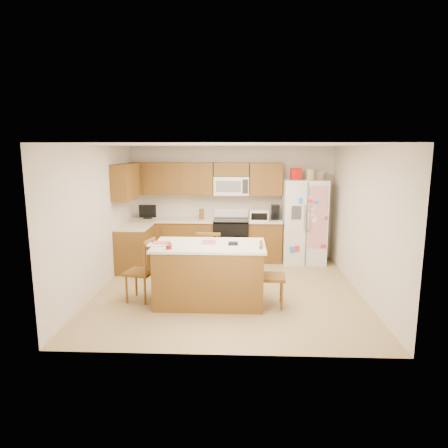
{
  "coord_description": "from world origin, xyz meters",
  "views": [
    {
      "loc": [
        0.19,
        -6.66,
        2.42
      ],
      "look_at": [
        -0.09,
        0.35,
        1.11
      ],
      "focal_mm": 32.0,
      "sensor_mm": 36.0,
      "label": 1
    }
  ],
  "objects_px": {
    "stove": "(231,239)",
    "refrigerator": "(304,220)",
    "island": "(209,273)",
    "windsor_chair_left": "(141,272)",
    "windsor_chair_right": "(270,276)",
    "windsor_chair_back": "(210,261)"
  },
  "relations": [
    {
      "from": "stove",
      "to": "windsor_chair_back",
      "type": "distance_m",
      "value": 1.79
    },
    {
      "from": "windsor_chair_left",
      "to": "stove",
      "type": "bearing_deg",
      "value": 60.54
    },
    {
      "from": "stove",
      "to": "refrigerator",
      "type": "distance_m",
      "value": 1.63
    },
    {
      "from": "windsor_chair_right",
      "to": "stove",
      "type": "bearing_deg",
      "value": 104.42
    },
    {
      "from": "island",
      "to": "windsor_chair_back",
      "type": "relative_size",
      "value": 1.79
    },
    {
      "from": "island",
      "to": "windsor_chair_right",
      "type": "distance_m",
      "value": 0.96
    },
    {
      "from": "stove",
      "to": "windsor_chair_left",
      "type": "distance_m",
      "value": 2.83
    },
    {
      "from": "windsor_chair_left",
      "to": "windsor_chair_right",
      "type": "xyz_separation_m",
      "value": [
        2.06,
        -0.14,
        -0.01
      ]
    },
    {
      "from": "windsor_chair_back",
      "to": "windsor_chair_right",
      "type": "xyz_separation_m",
      "value": [
        1.01,
        -0.84,
        -0.0
      ]
    },
    {
      "from": "refrigerator",
      "to": "windsor_chair_back",
      "type": "relative_size",
      "value": 2.0
    },
    {
      "from": "stove",
      "to": "refrigerator",
      "type": "bearing_deg",
      "value": -2.3
    },
    {
      "from": "stove",
      "to": "windsor_chair_left",
      "type": "bearing_deg",
      "value": -119.46
    },
    {
      "from": "windsor_chair_left",
      "to": "refrigerator",
      "type": "bearing_deg",
      "value": 39.05
    },
    {
      "from": "stove",
      "to": "windsor_chair_left",
      "type": "height_order",
      "value": "stove"
    },
    {
      "from": "island",
      "to": "stove",
      "type": "bearing_deg",
      "value": 83.45
    },
    {
      "from": "island",
      "to": "windsor_chair_left",
      "type": "bearing_deg",
      "value": 177.97
    },
    {
      "from": "stove",
      "to": "windsor_chair_right",
      "type": "distance_m",
      "value": 2.69
    },
    {
      "from": "refrigerator",
      "to": "island",
      "type": "relative_size",
      "value": 1.12
    },
    {
      "from": "refrigerator",
      "to": "windsor_chair_left",
      "type": "xyz_separation_m",
      "value": [
        -2.96,
        -2.4,
        -0.44
      ]
    },
    {
      "from": "windsor_chair_back",
      "to": "windsor_chair_left",
      "type": "bearing_deg",
      "value": -146.06
    },
    {
      "from": "stove",
      "to": "refrigerator",
      "type": "xyz_separation_m",
      "value": [
        1.57,
        -0.06,
        0.45
      ]
    },
    {
      "from": "island",
      "to": "windsor_chair_left",
      "type": "xyz_separation_m",
      "value": [
        -1.11,
        0.04,
        -0.0
      ]
    }
  ]
}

